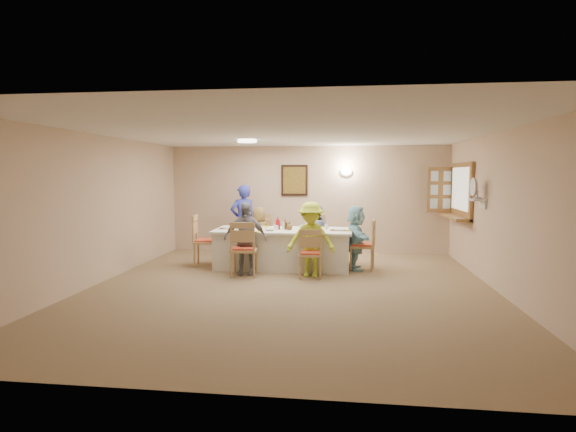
# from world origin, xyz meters

# --- Properties ---
(ground) EXTENTS (7.00, 7.00, 0.00)m
(ground) POSITION_xyz_m (0.00, 0.00, 0.00)
(ground) COLOR #967C54
(room_walls) EXTENTS (7.00, 7.00, 7.00)m
(room_walls) POSITION_xyz_m (0.00, 0.00, 1.51)
(room_walls) COLOR #C7AD90
(room_walls) RESTS_ON ground
(wall_picture) EXTENTS (0.62, 0.05, 0.72)m
(wall_picture) POSITION_xyz_m (-0.30, 3.46, 1.70)
(wall_picture) COLOR black
(wall_picture) RESTS_ON room_walls
(wall_sconce) EXTENTS (0.26, 0.09, 0.18)m
(wall_sconce) POSITION_xyz_m (0.90, 3.44, 1.90)
(wall_sconce) COLOR white
(wall_sconce) RESTS_ON room_walls
(ceiling_light) EXTENTS (0.36, 0.36, 0.05)m
(ceiling_light) POSITION_xyz_m (-1.00, 1.50, 2.47)
(ceiling_light) COLOR white
(ceiling_light) RESTS_ON room_walls
(serving_hatch) EXTENTS (0.06, 1.50, 1.15)m
(serving_hatch) POSITION_xyz_m (3.21, 2.40, 1.50)
(serving_hatch) COLOR olive
(serving_hatch) RESTS_ON room_walls
(hatch_sill) EXTENTS (0.30, 1.50, 0.05)m
(hatch_sill) POSITION_xyz_m (3.09, 2.40, 0.97)
(hatch_sill) COLOR olive
(hatch_sill) RESTS_ON room_walls
(shutter_door) EXTENTS (0.55, 0.04, 1.00)m
(shutter_door) POSITION_xyz_m (2.95, 3.16, 1.50)
(shutter_door) COLOR olive
(shutter_door) RESTS_ON room_walls
(fan_shelf) EXTENTS (0.22, 0.36, 0.03)m
(fan_shelf) POSITION_xyz_m (3.13, 1.05, 1.40)
(fan_shelf) COLOR white
(fan_shelf) RESTS_ON room_walls
(desk_fan) EXTENTS (0.30, 0.30, 0.28)m
(desk_fan) POSITION_xyz_m (3.10, 1.05, 1.55)
(desk_fan) COLOR #A5A5A8
(desk_fan) RESTS_ON fan_shelf
(dining_table) EXTENTS (2.67, 1.13, 0.76)m
(dining_table) POSITION_xyz_m (-0.33, 1.65, 0.38)
(dining_table) COLOR silver
(dining_table) RESTS_ON ground
(chair_back_left) EXTENTS (0.53, 0.53, 0.99)m
(chair_back_left) POSITION_xyz_m (-0.93, 2.45, 0.50)
(chair_back_left) COLOR tan
(chair_back_left) RESTS_ON ground
(chair_back_right) EXTENTS (0.50, 0.50, 0.98)m
(chair_back_right) POSITION_xyz_m (0.27, 2.45, 0.49)
(chair_back_right) COLOR tan
(chair_back_right) RESTS_ON ground
(chair_front_left) EXTENTS (0.52, 0.52, 1.01)m
(chair_front_left) POSITION_xyz_m (-0.93, 0.85, 0.50)
(chair_front_left) COLOR tan
(chair_front_left) RESTS_ON ground
(chair_front_right) EXTENTS (0.46, 0.46, 0.89)m
(chair_front_right) POSITION_xyz_m (0.27, 0.85, 0.45)
(chair_front_right) COLOR tan
(chair_front_right) RESTS_ON ground
(chair_left_end) EXTENTS (0.56, 0.56, 1.03)m
(chair_left_end) POSITION_xyz_m (-1.88, 1.65, 0.52)
(chair_left_end) COLOR tan
(chair_left_end) RESTS_ON ground
(chair_right_end) EXTENTS (0.53, 0.53, 0.98)m
(chair_right_end) POSITION_xyz_m (1.22, 1.65, 0.49)
(chair_right_end) COLOR tan
(chair_right_end) RESTS_ON ground
(diner_back_left) EXTENTS (0.66, 0.52, 1.15)m
(diner_back_left) POSITION_xyz_m (-0.93, 2.33, 0.58)
(diner_back_left) COLOR brown
(diner_back_left) RESTS_ON ground
(diner_back_right) EXTENTS (0.69, 0.59, 1.21)m
(diner_back_right) POSITION_xyz_m (0.27, 2.33, 0.60)
(diner_back_right) COLOR #919BC1
(diner_back_right) RESTS_ON ground
(diner_front_left) EXTENTS (0.86, 0.51, 1.34)m
(diner_front_left) POSITION_xyz_m (-0.93, 0.97, 0.67)
(diner_front_left) COLOR gray
(diner_front_left) RESTS_ON ground
(diner_front_right) EXTENTS (0.89, 0.54, 1.35)m
(diner_front_right) POSITION_xyz_m (0.27, 0.97, 0.67)
(diner_front_right) COLOR #D3EC35
(diner_front_right) RESTS_ON ground
(diner_right_end) EXTENTS (1.23, 0.60, 1.25)m
(diner_right_end) POSITION_xyz_m (1.09, 1.65, 0.62)
(diner_right_end) COLOR #99D7E6
(diner_right_end) RESTS_ON ground
(caregiver) EXTENTS (0.93, 0.90, 1.61)m
(caregiver) POSITION_xyz_m (-1.38, 2.80, 0.80)
(caregiver) COLOR #2C35A1
(caregiver) RESTS_ON ground
(placemat_fl) EXTENTS (0.37, 0.27, 0.01)m
(placemat_fl) POSITION_xyz_m (-0.93, 1.23, 0.76)
(placemat_fl) COLOR #472B19
(placemat_fl) RESTS_ON dining_table
(plate_fl) EXTENTS (0.22, 0.22, 0.01)m
(plate_fl) POSITION_xyz_m (-0.93, 1.23, 0.77)
(plate_fl) COLOR white
(plate_fl) RESTS_ON dining_table
(napkin_fl) EXTENTS (0.14, 0.14, 0.01)m
(napkin_fl) POSITION_xyz_m (-0.75, 1.18, 0.77)
(napkin_fl) COLOR yellow
(napkin_fl) RESTS_ON dining_table
(placemat_fr) EXTENTS (0.34, 0.25, 0.01)m
(placemat_fr) POSITION_xyz_m (0.27, 1.23, 0.76)
(placemat_fr) COLOR #472B19
(placemat_fr) RESTS_ON dining_table
(plate_fr) EXTENTS (0.22, 0.22, 0.01)m
(plate_fr) POSITION_xyz_m (0.27, 1.23, 0.77)
(plate_fr) COLOR white
(plate_fr) RESTS_ON dining_table
(napkin_fr) EXTENTS (0.13, 0.13, 0.01)m
(napkin_fr) POSITION_xyz_m (0.45, 1.18, 0.77)
(napkin_fr) COLOR yellow
(napkin_fr) RESTS_ON dining_table
(placemat_bl) EXTENTS (0.33, 0.24, 0.01)m
(placemat_bl) POSITION_xyz_m (-0.93, 2.07, 0.76)
(placemat_bl) COLOR #472B19
(placemat_bl) RESTS_ON dining_table
(plate_bl) EXTENTS (0.24, 0.24, 0.01)m
(plate_bl) POSITION_xyz_m (-0.93, 2.07, 0.77)
(plate_bl) COLOR white
(plate_bl) RESTS_ON dining_table
(napkin_bl) EXTENTS (0.15, 0.15, 0.01)m
(napkin_bl) POSITION_xyz_m (-0.75, 2.02, 0.77)
(napkin_bl) COLOR yellow
(napkin_bl) RESTS_ON dining_table
(placemat_br) EXTENTS (0.33, 0.24, 0.01)m
(placemat_br) POSITION_xyz_m (0.27, 2.07, 0.76)
(placemat_br) COLOR #472B19
(placemat_br) RESTS_ON dining_table
(plate_br) EXTENTS (0.25, 0.25, 0.02)m
(plate_br) POSITION_xyz_m (0.27, 2.07, 0.77)
(plate_br) COLOR white
(plate_br) RESTS_ON dining_table
(napkin_br) EXTENTS (0.14, 0.14, 0.01)m
(napkin_br) POSITION_xyz_m (0.45, 2.02, 0.77)
(napkin_br) COLOR yellow
(napkin_br) RESTS_ON dining_table
(placemat_le) EXTENTS (0.34, 0.25, 0.01)m
(placemat_le) POSITION_xyz_m (-1.43, 1.65, 0.76)
(placemat_le) COLOR #472B19
(placemat_le) RESTS_ON dining_table
(plate_le) EXTENTS (0.23, 0.23, 0.01)m
(plate_le) POSITION_xyz_m (-1.43, 1.65, 0.77)
(plate_le) COLOR white
(plate_le) RESTS_ON dining_table
(napkin_le) EXTENTS (0.15, 0.15, 0.01)m
(napkin_le) POSITION_xyz_m (-1.25, 1.60, 0.77)
(napkin_le) COLOR yellow
(napkin_le) RESTS_ON dining_table
(placemat_re) EXTENTS (0.37, 0.28, 0.01)m
(placemat_re) POSITION_xyz_m (0.79, 1.65, 0.76)
(placemat_re) COLOR #472B19
(placemat_re) RESTS_ON dining_table
(plate_re) EXTENTS (0.22, 0.22, 0.01)m
(plate_re) POSITION_xyz_m (0.79, 1.65, 0.77)
(plate_re) COLOR white
(plate_re) RESTS_ON dining_table
(napkin_re) EXTENTS (0.14, 0.14, 0.01)m
(napkin_re) POSITION_xyz_m (0.97, 1.60, 0.77)
(napkin_re) COLOR yellow
(napkin_re) RESTS_ON dining_table
(teacup_a) EXTENTS (0.20, 0.20, 0.09)m
(teacup_a) POSITION_xyz_m (-1.11, 1.32, 0.81)
(teacup_a) COLOR white
(teacup_a) RESTS_ON dining_table
(teacup_b) EXTENTS (0.13, 0.13, 0.08)m
(teacup_b) POSITION_xyz_m (0.10, 2.20, 0.80)
(teacup_b) COLOR white
(teacup_b) RESTS_ON dining_table
(bowl_a) EXTENTS (0.25, 0.25, 0.05)m
(bowl_a) POSITION_xyz_m (-0.56, 1.43, 0.78)
(bowl_a) COLOR white
(bowl_a) RESTS_ON dining_table
(bowl_b) EXTENTS (0.21, 0.21, 0.05)m
(bowl_b) POSITION_xyz_m (0.05, 1.93, 0.79)
(bowl_b) COLOR white
(bowl_b) RESTS_ON dining_table
(condiment_ketchup) EXTENTS (0.13, 0.13, 0.26)m
(condiment_ketchup) POSITION_xyz_m (-0.43, 1.64, 0.89)
(condiment_ketchup) COLOR #B60F15
(condiment_ketchup) RESTS_ON dining_table
(condiment_brown) EXTENTS (0.14, 0.14, 0.20)m
(condiment_brown) POSITION_xyz_m (-0.30, 1.69, 0.86)
(condiment_brown) COLOR brown
(condiment_brown) RESTS_ON dining_table
(condiment_malt) EXTENTS (0.20, 0.20, 0.16)m
(condiment_malt) POSITION_xyz_m (-0.20, 1.59, 0.84)
(condiment_malt) COLOR brown
(condiment_malt) RESTS_ON dining_table
(drinking_glass) EXTENTS (0.07, 0.07, 0.10)m
(drinking_glass) POSITION_xyz_m (-0.48, 1.70, 0.82)
(drinking_glass) COLOR silver
(drinking_glass) RESTS_ON dining_table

